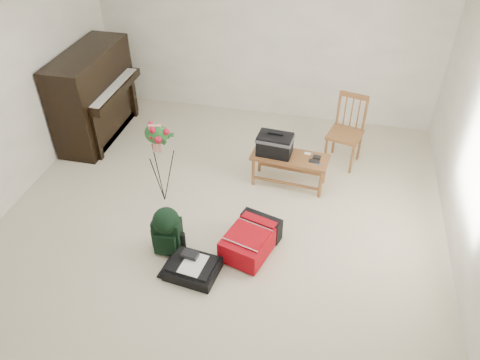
% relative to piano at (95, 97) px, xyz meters
% --- Properties ---
extents(floor, '(5.00, 5.50, 0.01)m').
position_rel_piano_xyz_m(floor, '(2.19, -1.60, -0.60)').
color(floor, beige).
rests_on(floor, ground).
extents(ceiling, '(5.00, 5.50, 0.01)m').
position_rel_piano_xyz_m(ceiling, '(2.19, -1.60, 1.90)').
color(ceiling, white).
rests_on(ceiling, wall_back).
extents(wall_back, '(5.00, 0.04, 2.50)m').
position_rel_piano_xyz_m(wall_back, '(2.19, 1.15, 0.65)').
color(wall_back, white).
rests_on(wall_back, floor).
extents(piano, '(0.71, 1.50, 1.25)m').
position_rel_piano_xyz_m(piano, '(0.00, 0.00, 0.00)').
color(piano, black).
rests_on(piano, floor).
extents(bench, '(0.96, 0.45, 0.72)m').
position_rel_piano_xyz_m(bench, '(2.70, -0.58, -0.09)').
color(bench, brown).
rests_on(bench, floor).
extents(dining_chair, '(0.50, 0.50, 0.94)m').
position_rel_piano_xyz_m(dining_chair, '(3.46, 0.07, -0.14)').
color(dining_chair, brown).
rests_on(dining_chair, floor).
extents(red_suitcase, '(0.60, 0.75, 0.28)m').
position_rel_piano_xyz_m(red_suitcase, '(2.61, -1.77, -0.45)').
color(red_suitcase, '#A9070D').
rests_on(red_suitcase, floor).
extents(black_duffel, '(0.55, 0.47, 0.21)m').
position_rel_piano_xyz_m(black_duffel, '(2.11, -2.26, -0.52)').
color(black_duffel, black).
rests_on(black_duffel, floor).
extents(green_backpack, '(0.30, 0.28, 0.57)m').
position_rel_piano_xyz_m(green_backpack, '(1.77, -2.02, -0.29)').
color(green_backpack, black).
rests_on(green_backpack, floor).
extents(flower_stand, '(0.43, 0.43, 1.09)m').
position_rel_piano_xyz_m(flower_stand, '(1.42, -1.23, -0.07)').
color(flower_stand, black).
rests_on(flower_stand, floor).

